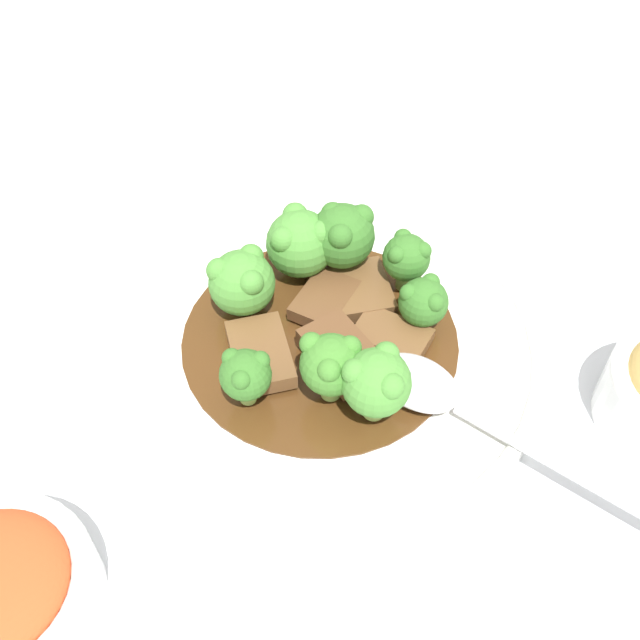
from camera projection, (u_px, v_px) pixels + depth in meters
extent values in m
plane|color=silver|center=(320.00, 352.00, 0.53)|extent=(4.00, 4.00, 0.00)
cylinder|color=white|center=(320.00, 345.00, 0.52)|extent=(0.31, 0.31, 0.01)
torus|color=white|center=(320.00, 339.00, 0.52)|extent=(0.31, 0.31, 0.01)
cylinder|color=#4C2D14|center=(320.00, 338.00, 0.52)|extent=(0.19, 0.19, 0.00)
cube|color=brown|center=(260.00, 354.00, 0.49)|extent=(0.07, 0.06, 0.01)
cube|color=brown|center=(342.00, 353.00, 0.49)|extent=(0.07, 0.06, 0.01)
cube|color=brown|center=(391.00, 342.00, 0.50)|extent=(0.05, 0.06, 0.01)
cube|color=brown|center=(323.00, 300.00, 0.53)|extent=(0.06, 0.05, 0.01)
cube|color=brown|center=(361.00, 289.00, 0.53)|extent=(0.06, 0.05, 0.01)
cylinder|color=#7FA84C|center=(341.00, 260.00, 0.55)|extent=(0.02, 0.02, 0.01)
sphere|color=#387028|center=(342.00, 236.00, 0.53)|extent=(0.05, 0.05, 0.05)
sphere|color=#387028|center=(340.00, 236.00, 0.51)|extent=(0.02, 0.02, 0.02)
sphere|color=#387028|center=(362.00, 217.00, 0.53)|extent=(0.02, 0.02, 0.02)
sphere|color=#387028|center=(326.00, 214.00, 0.53)|extent=(0.02, 0.02, 0.02)
cylinder|color=#8EB756|center=(421.00, 318.00, 0.52)|extent=(0.01, 0.01, 0.01)
sphere|color=#387028|center=(423.00, 302.00, 0.50)|extent=(0.03, 0.03, 0.03)
sphere|color=#387028|center=(435.00, 302.00, 0.49)|extent=(0.01, 0.01, 0.01)
sphere|color=#387028|center=(431.00, 283.00, 0.50)|extent=(0.01, 0.01, 0.01)
sphere|color=#387028|center=(409.00, 293.00, 0.50)|extent=(0.01, 0.01, 0.01)
cylinder|color=#8EB756|center=(404.00, 278.00, 0.54)|extent=(0.01, 0.01, 0.02)
sphere|color=#387028|center=(406.00, 257.00, 0.52)|extent=(0.03, 0.03, 0.03)
sphere|color=#387028|center=(422.00, 251.00, 0.51)|extent=(0.01, 0.01, 0.01)
sphere|color=#387028|center=(403.00, 238.00, 0.52)|extent=(0.01, 0.01, 0.01)
sphere|color=#387028|center=(397.00, 255.00, 0.51)|extent=(0.01, 0.01, 0.01)
cylinder|color=#8EB756|center=(248.00, 393.00, 0.47)|extent=(0.01, 0.01, 0.01)
sphere|color=#387028|center=(245.00, 375.00, 0.46)|extent=(0.03, 0.03, 0.03)
sphere|color=#387028|center=(260.00, 361.00, 0.45)|extent=(0.01, 0.01, 0.01)
sphere|color=#387028|center=(232.00, 358.00, 0.46)|extent=(0.01, 0.01, 0.01)
sphere|color=#387028|center=(241.00, 379.00, 0.44)|extent=(0.01, 0.01, 0.01)
cylinder|color=#7FA84C|center=(244.00, 303.00, 0.53)|extent=(0.02, 0.02, 0.01)
sphere|color=#4C8E38|center=(242.00, 283.00, 0.51)|extent=(0.05, 0.05, 0.05)
sphere|color=#4C8E38|center=(251.00, 256.00, 0.51)|extent=(0.02, 0.02, 0.02)
sphere|color=#4C8E38|center=(219.00, 271.00, 0.50)|extent=(0.02, 0.02, 0.02)
sphere|color=#4C8E38|center=(251.00, 283.00, 0.49)|extent=(0.02, 0.02, 0.02)
cylinder|color=#8EB756|center=(301.00, 266.00, 0.55)|extent=(0.02, 0.02, 0.01)
sphere|color=#4C8E38|center=(300.00, 244.00, 0.53)|extent=(0.05, 0.05, 0.05)
sphere|color=#4C8E38|center=(295.00, 215.00, 0.53)|extent=(0.02, 0.02, 0.02)
sphere|color=#4C8E38|center=(283.00, 240.00, 0.52)|extent=(0.02, 0.02, 0.02)
sphere|color=#4C8E38|center=(321.00, 234.00, 0.52)|extent=(0.02, 0.02, 0.02)
cylinder|color=#7FA84C|center=(331.00, 386.00, 0.47)|extent=(0.01, 0.01, 0.02)
sphere|color=#427F2D|center=(331.00, 365.00, 0.46)|extent=(0.04, 0.04, 0.04)
sphere|color=#427F2D|center=(315.00, 344.00, 0.45)|extent=(0.01, 0.01, 0.01)
sphere|color=#427F2D|center=(329.00, 370.00, 0.44)|extent=(0.01, 0.01, 0.01)
sphere|color=#427F2D|center=(350.00, 347.00, 0.45)|extent=(0.01, 0.01, 0.01)
cylinder|color=#8EB756|center=(374.00, 405.00, 0.46)|extent=(0.01, 0.01, 0.02)
sphere|color=#4C8E38|center=(376.00, 383.00, 0.45)|extent=(0.04, 0.04, 0.04)
sphere|color=#4C8E38|center=(355.00, 372.00, 0.44)|extent=(0.02, 0.02, 0.02)
sphere|color=#4C8E38|center=(391.00, 386.00, 0.43)|extent=(0.02, 0.02, 0.02)
sphere|color=#4C8E38|center=(386.00, 355.00, 0.45)|extent=(0.02, 0.02, 0.02)
ellipsoid|color=silver|center=(417.00, 382.00, 0.48)|extent=(0.06, 0.07, 0.01)
cylinder|color=silver|center=(553.00, 463.00, 0.44)|extent=(0.07, 0.12, 0.01)
cylinder|color=white|center=(8.00, 608.00, 0.41)|extent=(0.06, 0.06, 0.01)
cylinder|color=white|center=(0.00, 598.00, 0.40)|extent=(0.11, 0.11, 0.03)
cylinder|color=white|center=(160.00, 170.00, 0.65)|extent=(0.08, 0.08, 0.01)
torus|color=white|center=(159.00, 165.00, 0.65)|extent=(0.08, 0.08, 0.01)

